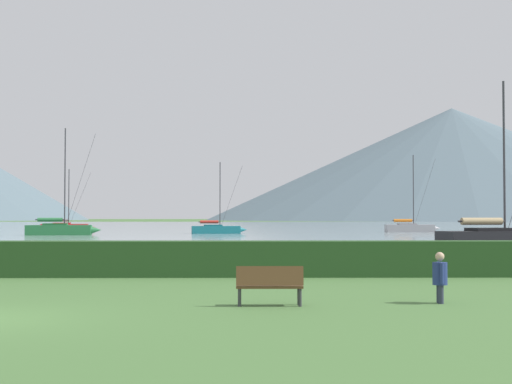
{
  "coord_description": "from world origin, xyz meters",
  "views": [
    {
      "loc": [
        5.73,
        -15.3,
        2.13
      ],
      "look_at": [
        6.44,
        47.46,
        4.16
      ],
      "focal_mm": 52.29,
      "sensor_mm": 36.0,
      "label": 1
    }
  ],
  "objects_px": {
    "sailboat_slip_4": "(60,229)",
    "park_bench_near_path": "(270,284)",
    "sailboat_slip_7": "(498,238)",
    "person_seated_viewer": "(440,275)",
    "sailboat_slip_6": "(410,227)",
    "sailboat_slip_3": "(65,227)",
    "sailboat_slip_2": "(217,229)"
  },
  "relations": [
    {
      "from": "sailboat_slip_4",
      "to": "sailboat_slip_2",
      "type": "bearing_deg",
      "value": 13.95
    },
    {
      "from": "park_bench_near_path",
      "to": "person_seated_viewer",
      "type": "distance_m",
      "value": 4.21
    },
    {
      "from": "sailboat_slip_3",
      "to": "person_seated_viewer",
      "type": "distance_m",
      "value": 91.93
    },
    {
      "from": "sailboat_slip_7",
      "to": "park_bench_near_path",
      "type": "relative_size",
      "value": 6.87
    },
    {
      "from": "person_seated_viewer",
      "to": "sailboat_slip_4",
      "type": "bearing_deg",
      "value": 115.48
    },
    {
      "from": "sailboat_slip_2",
      "to": "park_bench_near_path",
      "type": "xyz_separation_m",
      "value": [
        4.27,
        -72.58,
        -0.03
      ]
    },
    {
      "from": "sailboat_slip_6",
      "to": "park_bench_near_path",
      "type": "bearing_deg",
      "value": -105.24
    },
    {
      "from": "sailboat_slip_4",
      "to": "park_bench_near_path",
      "type": "height_order",
      "value": "sailboat_slip_4"
    },
    {
      "from": "sailboat_slip_4",
      "to": "person_seated_viewer",
      "type": "height_order",
      "value": "sailboat_slip_4"
    },
    {
      "from": "sailboat_slip_7",
      "to": "park_bench_near_path",
      "type": "bearing_deg",
      "value": -130.07
    },
    {
      "from": "park_bench_near_path",
      "to": "person_seated_viewer",
      "type": "xyz_separation_m",
      "value": [
        4.18,
        0.51,
        0.16
      ]
    },
    {
      "from": "sailboat_slip_3",
      "to": "sailboat_slip_4",
      "type": "distance_m",
      "value": 22.14
    },
    {
      "from": "sailboat_slip_2",
      "to": "sailboat_slip_4",
      "type": "height_order",
      "value": "sailboat_slip_4"
    },
    {
      "from": "sailboat_slip_2",
      "to": "sailboat_slip_4",
      "type": "distance_m",
      "value": 18.52
    },
    {
      "from": "person_seated_viewer",
      "to": "sailboat_slip_6",
      "type": "bearing_deg",
      "value": 82.14
    },
    {
      "from": "sailboat_slip_3",
      "to": "sailboat_slip_6",
      "type": "xyz_separation_m",
      "value": [
        47.17,
        -6.66,
        0.0
      ]
    },
    {
      "from": "sailboat_slip_3",
      "to": "sailboat_slip_4",
      "type": "xyz_separation_m",
      "value": [
        4.7,
        -21.63,
        0.08
      ]
    },
    {
      "from": "sailboat_slip_3",
      "to": "park_bench_near_path",
      "type": "distance_m",
      "value": 91.13
    },
    {
      "from": "sailboat_slip_4",
      "to": "sailboat_slip_6",
      "type": "bearing_deg",
      "value": 11.44
    },
    {
      "from": "sailboat_slip_4",
      "to": "sailboat_slip_6",
      "type": "xyz_separation_m",
      "value": [
        42.47,
        14.97,
        -0.08
      ]
    },
    {
      "from": "park_bench_near_path",
      "to": "sailboat_slip_6",
      "type": "bearing_deg",
      "value": 75.2
    },
    {
      "from": "sailboat_slip_2",
      "to": "sailboat_slip_6",
      "type": "bearing_deg",
      "value": 10.41
    },
    {
      "from": "sailboat_slip_6",
      "to": "sailboat_slip_3",
      "type": "bearing_deg",
      "value": 171.32
    },
    {
      "from": "sailboat_slip_2",
      "to": "sailboat_slip_3",
      "type": "height_order",
      "value": "sailboat_slip_3"
    },
    {
      "from": "sailboat_slip_3",
      "to": "person_seated_viewer",
      "type": "relative_size",
      "value": 6.98
    },
    {
      "from": "sailboat_slip_7",
      "to": "sailboat_slip_2",
      "type": "bearing_deg",
      "value": 102.37
    },
    {
      "from": "person_seated_viewer",
      "to": "park_bench_near_path",
      "type": "bearing_deg",
      "value": -168.98
    },
    {
      "from": "sailboat_slip_6",
      "to": "sailboat_slip_7",
      "type": "xyz_separation_m",
      "value": [
        -5.42,
        -50.52,
        0.1
      ]
    },
    {
      "from": "sailboat_slip_3",
      "to": "sailboat_slip_4",
      "type": "height_order",
      "value": "sailboat_slip_4"
    },
    {
      "from": "sailboat_slip_4",
      "to": "sailboat_slip_6",
      "type": "distance_m",
      "value": 45.03
    },
    {
      "from": "park_bench_near_path",
      "to": "person_seated_viewer",
      "type": "relative_size",
      "value": 1.27
    },
    {
      "from": "sailboat_slip_4",
      "to": "sailboat_slip_7",
      "type": "bearing_deg",
      "value": -51.8
    }
  ]
}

